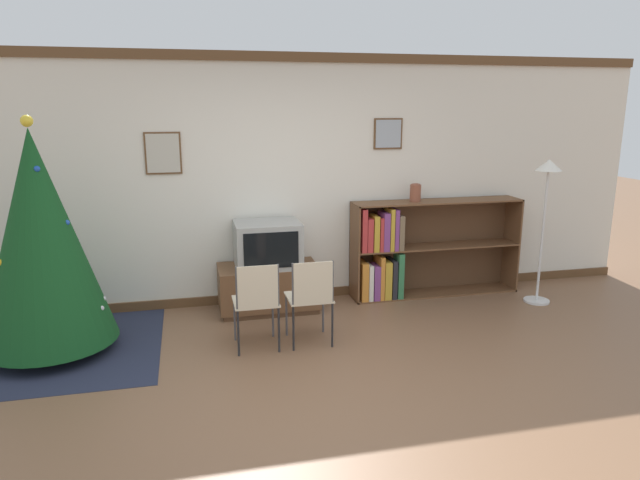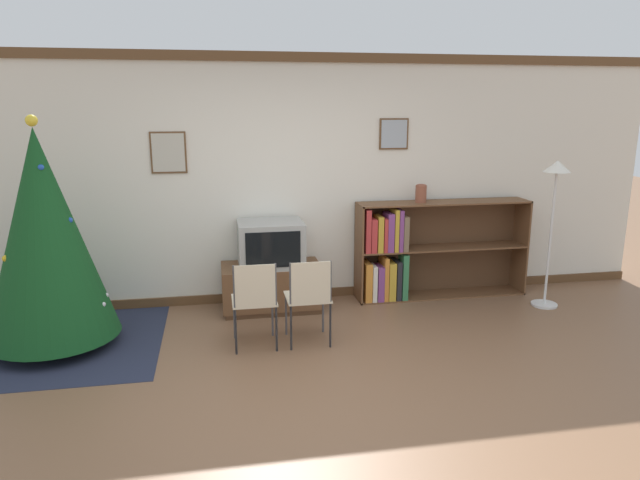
# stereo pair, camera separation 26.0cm
# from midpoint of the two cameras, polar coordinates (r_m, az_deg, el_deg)

# --- Properties ---
(ground_plane) EXTENTS (24.00, 24.00, 0.00)m
(ground_plane) POSITION_cam_midpoint_polar(r_m,az_deg,el_deg) (4.52, 1.96, -15.28)
(ground_plane) COLOR brown
(wall_back) EXTENTS (8.60, 0.11, 2.70)m
(wall_back) POSITION_cam_midpoint_polar(r_m,az_deg,el_deg) (6.29, -2.45, 5.94)
(wall_back) COLOR silver
(wall_back) RESTS_ON ground_plane
(area_rug) EXTENTS (1.88, 1.77, 0.01)m
(area_rug) POSITION_cam_midpoint_polar(r_m,az_deg,el_deg) (5.81, -23.62, -9.63)
(area_rug) COLOR #23283D
(area_rug) RESTS_ON ground_plane
(christmas_tree) EXTENTS (1.15, 1.15, 2.08)m
(christmas_tree) POSITION_cam_midpoint_polar(r_m,az_deg,el_deg) (5.51, -24.62, 0.39)
(christmas_tree) COLOR maroon
(christmas_tree) RESTS_ON area_rug
(tv_console) EXTENTS (1.05, 0.55, 0.49)m
(tv_console) POSITION_cam_midpoint_polar(r_m,az_deg,el_deg) (6.18, -3.67, -4.72)
(tv_console) COLOR #4C311E
(tv_console) RESTS_ON ground_plane
(television) EXTENTS (0.68, 0.54, 0.48)m
(television) POSITION_cam_midpoint_polar(r_m,az_deg,el_deg) (6.04, -3.73, -0.38)
(television) COLOR #9E9E99
(television) RESTS_ON tv_console
(folding_chair_left) EXTENTS (0.40, 0.40, 0.82)m
(folding_chair_left) POSITION_cam_midpoint_polar(r_m,az_deg,el_deg) (5.13, -5.10, -5.93)
(folding_chair_left) COLOR beige
(folding_chair_left) RESTS_ON ground_plane
(folding_chair_right) EXTENTS (0.40, 0.40, 0.82)m
(folding_chair_right) POSITION_cam_midpoint_polar(r_m,az_deg,el_deg) (5.19, 0.33, -5.63)
(folding_chair_right) COLOR beige
(folding_chair_right) RESTS_ON ground_plane
(bookshelf) EXTENTS (1.98, 0.36, 1.10)m
(bookshelf) POSITION_cam_midpoint_polar(r_m,az_deg,el_deg) (6.56, 10.13, -1.27)
(bookshelf) COLOR brown
(bookshelf) RESTS_ON ground_plane
(vase) EXTENTS (0.12, 0.12, 0.20)m
(vase) POSITION_cam_midpoint_polar(r_m,az_deg,el_deg) (6.46, 11.20, 4.61)
(vase) COLOR brown
(vase) RESTS_ON bookshelf
(standing_lamp) EXTENTS (0.28, 0.28, 1.60)m
(standing_lamp) POSITION_cam_midpoint_polar(r_m,az_deg,el_deg) (6.58, 23.46, 4.08)
(standing_lamp) COLOR silver
(standing_lamp) RESTS_ON ground_plane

